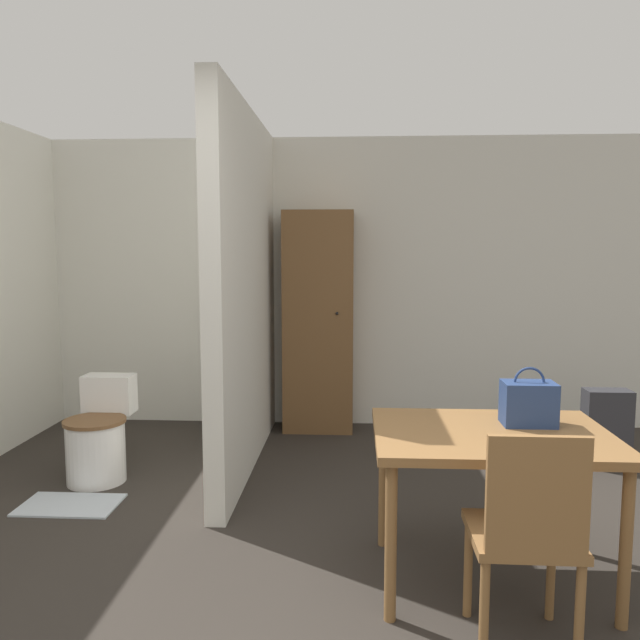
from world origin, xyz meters
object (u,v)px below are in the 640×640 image
Objects in this scene: toilet at (99,438)px; space_heater at (606,428)px; dining_table at (491,448)px; wooden_chair at (527,531)px; wooden_cabinet at (319,322)px; handbag at (529,403)px.

toilet reaches higher than space_heater.
wooden_chair reaches higher than dining_table.
toilet is 2.00m from wooden_cabinet.
wooden_cabinet is at bearing 115.83° from handbag.
dining_table is 1.59× the size of toilet.
space_heater is at bearing 54.55° from dining_table.
wooden_cabinet is at bearing 108.43° from wooden_chair.
handbag is 0.15× the size of wooden_cabinet.
handbag reaches higher than dining_table.
handbag is at bearing 75.88° from wooden_chair.
wooden_cabinet is at bearing 41.89° from toilet.
dining_table is 0.29m from handbag.
space_heater is (1.15, 2.17, -0.21)m from wooden_chair.
handbag is at bearing -64.17° from wooden_cabinet.
wooden_chair reaches higher than space_heater.
wooden_chair is (0.02, -0.52, -0.15)m from dining_table.
wooden_chair is 1.62× the size of space_heater.
toilet is at bearing 144.71° from wooden_chair.
wooden_cabinet is (-0.94, 2.45, 0.29)m from dining_table.
space_heater is (2.11, -0.80, -0.66)m from wooden_cabinet.
handbag reaches higher than toilet.
wooden_chair is 0.74m from handbag.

